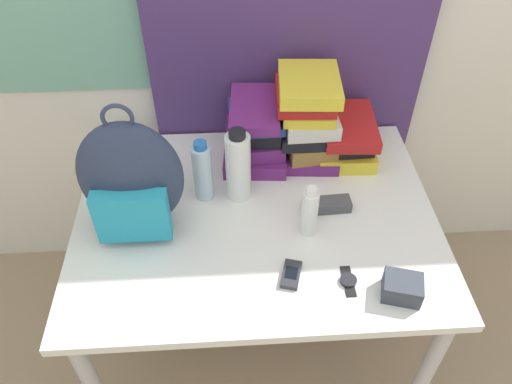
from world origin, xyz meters
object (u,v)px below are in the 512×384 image
Objects in this scene: wristwatch at (348,281)px; sports_bottle at (238,166)px; sunglasses_case at (327,205)px; sunscreen_bottle at (310,212)px; camera_pouch at (402,288)px; water_bottle at (203,171)px; book_stack_center at (307,119)px; book_stack_left at (255,133)px; cell_phone at (291,274)px; backpack at (131,180)px; book_stack_right at (345,137)px.

sports_bottle is at bearing 128.23° from wristwatch.
sunglasses_case is 0.29m from wristwatch.
sunscreen_bottle is 0.23m from wristwatch.
sunglasses_case is 0.37m from camera_pouch.
book_stack_center is at bearing 28.10° from water_bottle.
sunglasses_case is (0.08, 0.09, -0.07)m from sunscreen_bottle.
book_stack_left reaches higher than cell_phone.
wristwatch is at bearing -65.92° from sunscreen_bottle.
sunscreen_bottle is 0.20m from cell_phone.
cell_phone is at bearing 169.61° from wristwatch.
book_stack_center is 0.32m from sunglasses_case.
backpack is 4.22× the size of wristwatch.
book_stack_right is 0.58m from wristwatch.
camera_pouch is at bearing -48.11° from sunscreen_bottle.
backpack is 0.62m from sunglasses_case.
backpack is 0.53m from sunscreen_bottle.
book_stack_right reaches higher than cell_phone.
sports_bottle is 0.39m from cell_phone.
backpack is at bearing -177.19° from sunglasses_case.
water_bottle is 0.57m from wristwatch.
sunscreen_bottle reaches higher than wristwatch.
backpack is 0.82m from camera_pouch.
cell_phone is (0.45, -0.23, -0.18)m from backpack.
book_stack_center is at bearing 38.52° from sports_bottle.
sports_bottle reaches higher than sunscreen_bottle.
wristwatch is (0.05, -0.57, -0.15)m from book_stack_center.
wristwatch is at bearing -99.23° from book_stack_right.
sports_bottle is 0.31m from sunglasses_case.
camera_pouch is at bearing -38.26° from water_bottle.
sunglasses_case reaches higher than cell_phone.
book_stack_left is 0.63m from wristwatch.
water_bottle reaches higher than cell_phone.
book_stack_center is at bearing 78.66° from cell_phone.
camera_pouch is at bearing -20.77° from wristwatch.
book_stack_left is 1.11× the size of sports_bottle.
cell_phone is at bearing -68.50° from sports_bottle.
sunscreen_bottle is 0.34m from camera_pouch.
book_stack_center is 2.11× the size of sunglasses_case.
camera_pouch reaches higher than sunglasses_case.
sunglasses_case is (0.60, 0.03, -0.17)m from backpack.
water_bottle is (-0.36, -0.19, -0.05)m from book_stack_center.
sports_bottle is 0.27m from sunscreen_bottle.
sunglasses_case is (0.22, -0.28, -0.09)m from book_stack_left.
backpack is 2.91× the size of sunglasses_case.
book_stack_right is 0.44m from sports_bottle.
sports_bottle is 2.49× the size of cell_phone.
cell_phone is 0.85× the size of camera_pouch.
book_stack_center is at bearing 95.10° from wristwatch.
book_stack_left is 1.60× the size of sunscreen_bottle.
book_stack_left is 0.91× the size of book_stack_center.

